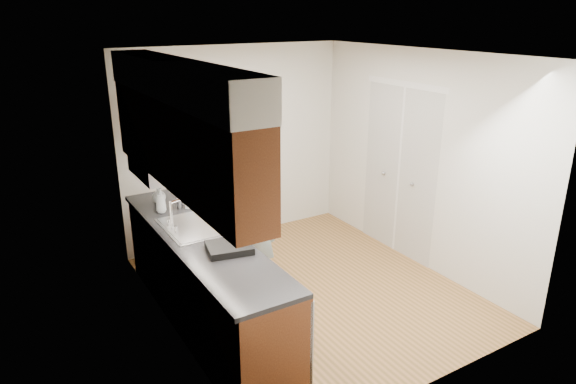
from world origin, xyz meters
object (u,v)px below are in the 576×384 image
Objects in this scene: soap_bottle_b at (189,199)px; steel_can at (180,203)px; person at (255,217)px; soda_can at (190,200)px; soap_bottle_c at (159,195)px; dish_rack at (229,248)px; soap_bottle_a at (161,199)px.

soap_bottle_b reaches higher than steel_can.
person reaches higher than soda_can.
soap_bottle_b is 0.38m from soap_bottle_c.
dish_rack is at bearing -94.02° from soap_bottle_b.
steel_can is 1.19m from dish_rack.
soap_bottle_b is at bearing -123.09° from soda_can.
soda_can is at bearing -4.85° from steel_can.
soda_can is (0.24, -0.27, -0.03)m from soap_bottle_c.
soap_bottle_a is 2.03× the size of soda_can.
person is 0.71m from soap_bottle_b.
person is 0.80m from steel_can.
soap_bottle_c is at bearing 32.55° from person.
person reaches higher than dish_rack.
soap_bottle_b is 1.15m from dish_rack.
soap_bottle_c is 0.37m from soda_can.
soda_can is at bearing -0.21° from soap_bottle_a.
soap_bottle_a is at bearing -177.55° from steel_can.
soap_bottle_c reaches higher than steel_can.
soap_bottle_b is 0.05m from soda_can.
soda_can is (0.31, -0.00, -0.07)m from soap_bottle_a.
soap_bottle_b is (0.29, -0.03, -0.04)m from soap_bottle_a.
soap_bottle_a is 0.32m from soda_can.
soap_bottle_c is (0.07, 0.27, -0.04)m from soap_bottle_a.
person is 1.08m from soap_bottle_c.
soap_bottle_c is 1.74× the size of steel_can.
soap_bottle_a is at bearing 179.79° from soda_can.
person is at bearing -29.22° from soap_bottle_a.
steel_can is (-0.64, 0.47, 0.12)m from person.
soda_can reaches higher than dish_rack.
soda_can is at bearing -48.30° from soap_bottle_c.
soap_bottle_a is 0.73× the size of dish_rack.
steel_can is at bearing -63.61° from soap_bottle_c.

